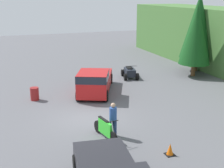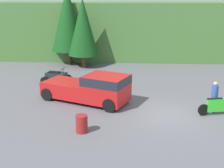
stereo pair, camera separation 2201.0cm
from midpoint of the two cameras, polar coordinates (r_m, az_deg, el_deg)
The scene contains 9 objects.
ground_plane at distance 14.28m, azimuth 32.18°, elevation -14.81°, with size 80.00×80.00×0.00m, color #5B5B60.
tree_left at distance 27.53m, azimuth 37.38°, elevation 7.55°, with size 3.12×3.12×7.10m.
tree_mid_left at distance 25.67m, azimuth 38.45°, elevation 5.68°, with size 2.70×2.70×6.15m.
pickup_truck_red at distance 17.65m, azimuth 25.31°, elevation -4.59°, with size 5.80×4.07×1.83m.
dirt_bike at distance 12.98m, azimuth 42.89°, elevation -17.50°, with size 2.19×0.70×1.20m.
quad_atv at distance 22.72m, azimuth 26.91°, elevation -1.69°, with size 2.26×1.64×1.18m.
rider_person at distance 13.15m, azimuth 43.88°, elevation -14.87°, with size 0.39×0.40×1.79m.
traffic_cone at distance 14.38m, azimuth 56.49°, elevation -18.66°, with size 0.42×0.42×0.55m.
steel_barrel at distance 15.28m, azimuth 13.36°, elevation -8.72°, with size 0.58×0.58×0.88m.
Camera 1 is at (16.32, -4.46, 7.01)m, focal length 50.00 mm.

